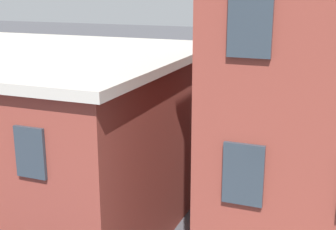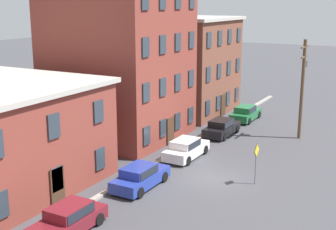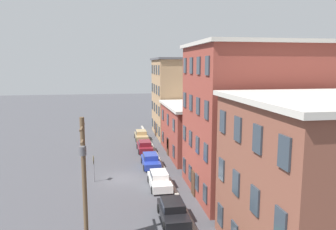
{
  "view_description": "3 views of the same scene",
  "coord_description": "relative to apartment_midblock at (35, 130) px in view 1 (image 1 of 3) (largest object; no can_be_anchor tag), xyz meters",
  "views": [
    {
      "loc": [
        3.7,
        -3.42,
        8.78
      ],
      "look_at": [
        0.86,
        3.74,
        6.67
      ],
      "focal_mm": 50.0,
      "sensor_mm": 36.0,
      "label": 1
    },
    {
      "loc": [
        -26.37,
        -11.45,
        11.24
      ],
      "look_at": [
        -1.39,
        2.41,
        4.27
      ],
      "focal_mm": 50.0,
      "sensor_mm": 36.0,
      "label": 2
    },
    {
      "loc": [
        32.14,
        -0.95,
        11.37
      ],
      "look_at": [
        0.94,
        4.45,
        6.54
      ],
      "focal_mm": 35.0,
      "sensor_mm": 36.0,
      "label": 3
    }
  ],
  "objects": [
    {
      "name": "apartment_midblock",
      "position": [
        0.0,
        0.0,
        0.0
      ],
      "size": [
        12.46,
        11.07,
        6.45
      ],
      "color": "brown",
      "rests_on": "ground_plane"
    }
  ]
}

